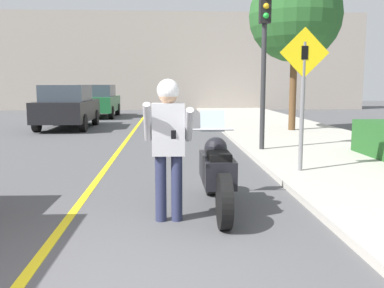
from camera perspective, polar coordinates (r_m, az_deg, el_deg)
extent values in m
cube|color=yellow|center=(9.60, -10.86, -2.41)|extent=(0.12, 36.00, 0.01)
cube|color=gray|center=(29.40, -4.59, 10.90)|extent=(28.00, 1.20, 6.44)
cylinder|color=black|center=(5.12, 4.33, -7.63)|extent=(0.14, 0.67, 0.67)
cylinder|color=black|center=(6.68, 2.53, -3.91)|extent=(0.14, 0.67, 0.67)
cube|color=black|center=(5.85, 3.33, -3.33)|extent=(0.40, 1.11, 0.36)
sphere|color=black|center=(5.95, 3.18, -0.59)|extent=(0.32, 0.32, 0.32)
cube|color=black|center=(5.56, 3.64, -1.62)|extent=(0.28, 0.48, 0.10)
cylinder|color=silver|center=(6.32, 2.79, 1.93)|extent=(0.62, 0.03, 0.03)
cube|color=silver|center=(6.38, 2.74, 3.07)|extent=(0.36, 0.12, 0.31)
cylinder|color=#282D4C|center=(5.39, -4.18, -5.90)|extent=(0.14, 0.14, 0.84)
cylinder|color=#282D4C|center=(5.39, -2.04, -5.89)|extent=(0.14, 0.14, 0.84)
cube|color=#B7B7BC|center=(5.26, -3.17, 1.96)|extent=(0.40, 0.22, 0.64)
cylinder|color=#B7B7BC|center=(5.16, -5.96, 2.89)|extent=(0.09, 0.39, 0.50)
cylinder|color=#B7B7BC|center=(5.14, -0.39, 2.55)|extent=(0.09, 0.45, 0.45)
sphere|color=tan|center=(5.23, -3.21, 6.60)|extent=(0.23, 0.23, 0.23)
sphere|color=white|center=(5.23, -3.21, 7.18)|extent=(0.27, 0.27, 0.27)
cube|color=black|center=(4.99, -2.48, 1.26)|extent=(0.06, 0.05, 0.11)
cylinder|color=slate|center=(8.13, 14.48, 4.74)|extent=(0.08, 0.08, 2.35)
cube|color=yellow|center=(8.12, 14.77, 11.69)|extent=(0.91, 0.02, 0.91)
cube|color=black|center=(8.11, 14.81, 11.70)|extent=(0.12, 0.01, 0.24)
cylinder|color=#2D2D30|center=(10.67, 9.51, 9.48)|extent=(0.12, 0.12, 3.80)
cube|color=black|center=(10.80, 9.72, 17.56)|extent=(0.26, 0.22, 0.76)
sphere|color=gold|center=(10.68, 9.87, 17.67)|extent=(0.14, 0.14, 0.14)
sphere|color=green|center=(10.65, 9.84, 16.50)|extent=(0.14, 0.14, 0.14)
cylinder|color=brown|center=(15.42, 13.31, 7.08)|extent=(0.24, 0.24, 2.83)
sphere|color=#285B28|center=(15.60, 13.61, 16.36)|extent=(3.15, 3.15, 3.15)
cylinder|color=black|center=(18.85, -17.74, 3.37)|extent=(0.22, 0.64, 0.64)
cylinder|color=black|center=(18.51, -12.77, 3.48)|extent=(0.22, 0.64, 0.64)
cylinder|color=black|center=(16.36, -20.01, 2.62)|extent=(0.22, 0.64, 0.64)
cylinder|color=black|center=(15.95, -14.31, 2.73)|extent=(0.22, 0.64, 0.64)
cube|color=black|center=(17.37, -16.22, 4.33)|extent=(1.80, 4.20, 0.76)
cube|color=#38424C|center=(17.18, -16.43, 6.56)|extent=(1.58, 2.18, 0.60)
cylinder|color=black|center=(24.38, -13.78, 4.49)|extent=(0.22, 0.64, 0.64)
cylinder|color=black|center=(24.13, -9.90, 4.56)|extent=(0.22, 0.64, 0.64)
cylinder|color=black|center=(21.83, -15.03, 4.06)|extent=(0.22, 0.64, 0.64)
cylinder|color=black|center=(21.55, -10.70, 4.15)|extent=(0.22, 0.64, 0.64)
cube|color=#1E6033|center=(22.94, -12.36, 5.27)|extent=(1.80, 4.20, 0.76)
cube|color=#38424C|center=(22.75, -12.48, 6.96)|extent=(1.58, 2.18, 0.60)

